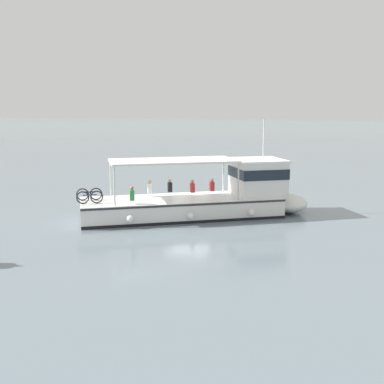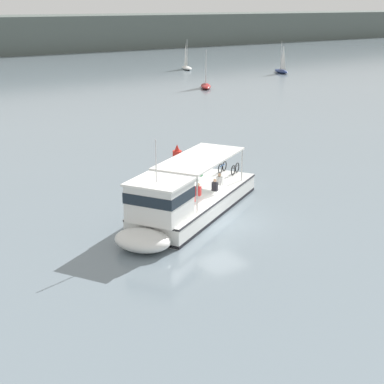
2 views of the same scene
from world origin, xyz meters
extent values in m
plane|color=slate|center=(0.00, 0.00, 0.00)|extent=(400.00, 400.00, 0.00)
cube|color=white|center=(-0.21, 2.18, 0.55)|extent=(11.00, 8.03, 1.10)
ellipsoid|color=white|center=(-5.64, -0.82, 0.55)|extent=(3.35, 3.64, 1.01)
cube|color=black|center=(-0.21, 2.18, 0.10)|extent=(11.02, 8.06, 0.16)
cube|color=#2D2D33|center=(-0.21, 2.18, 1.02)|extent=(11.03, 8.08, 0.10)
cube|color=white|center=(-4.06, 0.05, 2.05)|extent=(3.59, 3.64, 1.90)
cube|color=#19232D|center=(-4.06, 0.05, 2.38)|extent=(3.66, 3.71, 0.56)
cube|color=white|center=(-4.06, 0.05, 3.06)|extent=(3.81, 3.86, 0.12)
cube|color=white|center=(0.18, 2.40, 3.15)|extent=(7.29, 5.82, 0.10)
cylinder|color=silver|center=(-2.00, -0.37, 2.10)|extent=(0.08, 0.08, 2.00)
cylinder|color=silver|center=(-3.32, 2.01, 2.10)|extent=(0.08, 0.08, 2.00)
cylinder|color=silver|center=(3.69, 2.78, 2.10)|extent=(0.08, 0.08, 2.00)
cylinder|color=silver|center=(2.37, 5.16, 2.10)|extent=(0.08, 0.08, 2.00)
cylinder|color=silver|center=(-4.32, -0.10, 4.22)|extent=(0.06, 0.06, 2.20)
sphere|color=white|center=(-4.05, 2.09, 0.50)|extent=(0.36, 0.36, 0.36)
sphere|color=white|center=(-1.16, 3.69, 0.50)|extent=(0.36, 0.36, 0.36)
sphere|color=white|center=(1.55, 5.19, 0.50)|extent=(0.36, 0.36, 0.36)
torus|color=black|center=(3.99, 3.99, 1.43)|extent=(0.61, 0.37, 0.66)
torus|color=black|center=(4.60, 4.33, 1.43)|extent=(0.61, 0.37, 0.66)
cylinder|color=#232328|center=(4.30, 4.16, 1.55)|extent=(0.64, 0.39, 0.06)
torus|color=black|center=(3.55, 4.77, 1.43)|extent=(0.61, 0.37, 0.66)
torus|color=black|center=(4.17, 5.11, 1.43)|extent=(0.61, 0.37, 0.66)
cylinder|color=#1E478C|center=(3.86, 4.94, 1.55)|extent=(0.64, 0.39, 0.06)
cube|color=#338C4C|center=(1.71, 4.51, 1.56)|extent=(0.35, 0.39, 0.52)
sphere|color=#9E7051|center=(1.71, 4.51, 1.93)|extent=(0.20, 0.20, 0.20)
cube|color=white|center=(1.58, 2.32, 1.56)|extent=(0.35, 0.39, 0.52)
sphere|color=tan|center=(1.58, 2.32, 1.93)|extent=(0.20, 0.20, 0.20)
cube|color=black|center=(0.65, 1.56, 1.56)|extent=(0.35, 0.39, 0.52)
sphere|color=tan|center=(0.65, 1.56, 1.93)|extent=(0.20, 0.20, 0.20)
cube|color=red|center=(-0.63, 1.43, 1.56)|extent=(0.35, 0.39, 0.52)
sphere|color=tan|center=(-0.63, 1.43, 1.93)|extent=(0.20, 0.20, 0.20)
cube|color=red|center=(-1.57, 0.70, 1.56)|extent=(0.35, 0.39, 0.52)
sphere|color=beige|center=(-1.57, 0.70, 1.93)|extent=(0.20, 0.20, 0.20)
camera|label=1|loc=(-7.70, 26.83, 6.02)|focal=44.97mm
camera|label=2|loc=(-18.92, -23.86, 11.69)|focal=54.43mm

